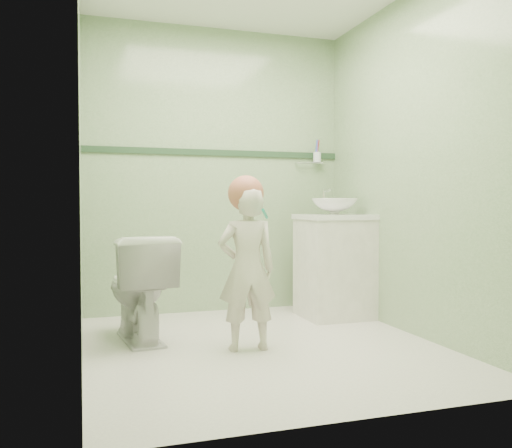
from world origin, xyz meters
name	(u,v)px	position (x,y,z in m)	size (l,w,h in m)	color
ground	(263,346)	(0.00, 0.00, 0.00)	(2.50, 2.50, 0.00)	beige
room_shell	(263,159)	(0.00, 0.00, 1.20)	(2.50, 2.54, 2.40)	#8AAE7C
trim_stripe	(217,153)	(0.00, 1.24, 1.35)	(2.20, 0.02, 0.05)	#27442A
vanity	(334,268)	(0.84, 0.70, 0.40)	(0.52, 0.50, 0.80)	silver
counter	(335,217)	(0.84, 0.70, 0.81)	(0.54, 0.52, 0.04)	white
basin	(335,206)	(0.84, 0.70, 0.89)	(0.37, 0.37, 0.13)	white
faucet	(325,197)	(0.84, 0.89, 0.97)	(0.03, 0.13, 0.18)	silver
cup_holder	(316,157)	(0.89, 1.18, 1.33)	(0.26, 0.07, 0.21)	silver
toilet	(139,288)	(-0.74, 0.40, 0.35)	(0.40, 0.69, 0.71)	white
toddler	(247,269)	(-0.12, -0.04, 0.51)	(0.37, 0.24, 1.01)	beige
hair_cap	(246,193)	(-0.12, -0.02, 0.98)	(0.23, 0.23, 0.23)	#B6644B
teal_toothbrush	(264,213)	(-0.05, -0.17, 0.86)	(0.11, 0.13, 0.08)	#189879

